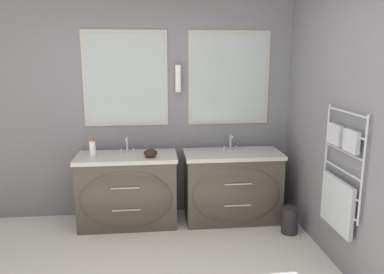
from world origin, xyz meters
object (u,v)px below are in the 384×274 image
Objects in this scene: toiletry_bottle at (93,149)px; vanity_left at (128,190)px; waste_bin at (290,220)px; amenity_bowl at (151,153)px; vanity_right at (233,186)px.

vanity_left is at bearing 8.61° from toiletry_bottle.
vanity_left is at bearing 167.52° from waste_bin.
toiletry_bottle is at bearing 178.09° from amenity_bowl.
amenity_bowl is 0.51× the size of waste_bin.
toiletry_bottle reaches higher than amenity_bowl.
toiletry_bottle reaches higher than vanity_left.
toiletry_bottle is (-1.54, -0.05, 0.49)m from vanity_right.
vanity_right is 1.03m from amenity_bowl.
amenity_bowl is at bearing 168.06° from waste_bin.
waste_bin is at bearing -35.01° from vanity_right.
vanity_right is 5.23× the size of toiletry_bottle.
vanity_left is 5.23× the size of toiletry_bottle.
vanity_left is at bearing 164.59° from amenity_bowl.
vanity_right is 1.62m from toiletry_bottle.
vanity_left is at bearing 180.00° from vanity_right.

